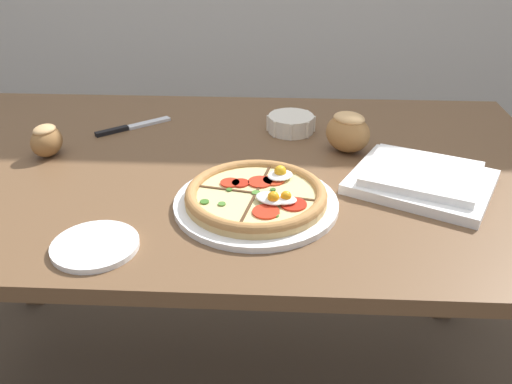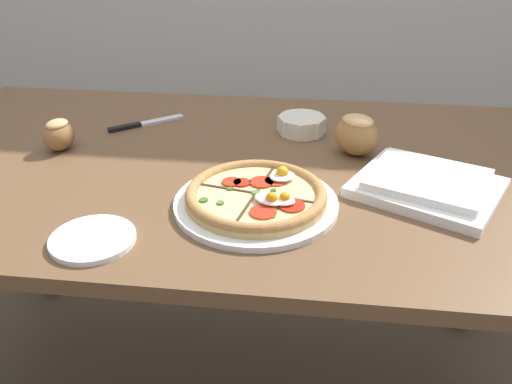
{
  "view_description": "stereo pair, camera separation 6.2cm",
  "coord_description": "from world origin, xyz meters",
  "views": [
    {
      "loc": [
        0.14,
        -1.04,
        1.23
      ],
      "look_at": [
        0.1,
        -0.18,
        0.75
      ],
      "focal_mm": 38.0,
      "sensor_mm": 36.0,
      "label": 1
    },
    {
      "loc": [
        0.2,
        -1.03,
        1.23
      ],
      "look_at": [
        0.1,
        -0.18,
        0.75
      ],
      "focal_mm": 38.0,
      "sensor_mm": 36.0,
      "label": 2
    }
  ],
  "objects": [
    {
      "name": "ramekin_bowl",
      "position": [
        0.16,
        0.19,
        0.75
      ],
      "size": [
        0.12,
        0.12,
        0.04
      ],
      "color": "silver",
      "rests_on": "dining_table"
    },
    {
      "name": "side_saucer",
      "position": [
        -0.16,
        -0.33,
        0.73
      ],
      "size": [
        0.14,
        0.14,
        0.01
      ],
      "color": "white",
      "rests_on": "dining_table"
    },
    {
      "name": "napkin_folded",
      "position": [
        0.42,
        -0.08,
        0.74
      ],
      "size": [
        0.33,
        0.31,
        0.04
      ],
      "rotation": [
        0.0,
        0.0,
        -0.47
      ],
      "color": "white",
      "rests_on": "dining_table"
    },
    {
      "name": "dining_table",
      "position": [
        0.0,
        0.0,
        0.63
      ],
      "size": [
        1.47,
        0.86,
        0.72
      ],
      "color": "brown",
      "rests_on": "ground_plane"
    },
    {
      "name": "bread_piece_near",
      "position": [
        0.29,
        0.08,
        0.77
      ],
      "size": [
        0.13,
        0.12,
        0.09
      ],
      "rotation": [
        0.0,
        0.0,
        2.61
      ],
      "color": "#A3703D",
      "rests_on": "dining_table"
    },
    {
      "name": "pizza",
      "position": [
        0.1,
        -0.18,
        0.74
      ],
      "size": [
        0.3,
        0.3,
        0.05
      ],
      "color": "white",
      "rests_on": "dining_table"
    },
    {
      "name": "bread_piece_mid",
      "position": [
        -0.37,
        0.02,
        0.76
      ],
      "size": [
        0.08,
        0.09,
        0.07
      ],
      "rotation": [
        0.0,
        0.0,
        1.28
      ],
      "color": "olive",
      "rests_on": "dining_table"
    },
    {
      "name": "knife_main",
      "position": [
        -0.22,
        0.19,
        0.73
      ],
      "size": [
        0.16,
        0.13,
        0.01
      ],
      "rotation": [
        0.0,
        0.0,
        0.67
      ],
      "color": "silver",
      "rests_on": "dining_table"
    }
  ]
}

